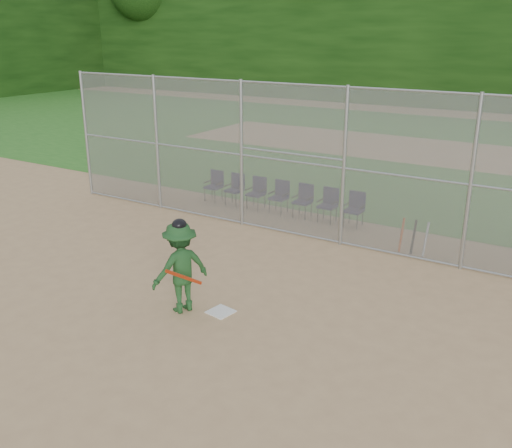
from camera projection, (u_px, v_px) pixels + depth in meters
The scene contains 15 objects.
ground at pixel (189, 313), 11.11m from camera, with size 100.00×100.00×0.00m, color tan.
grass_strip at pixel (436, 152), 25.61m from camera, with size 100.00×100.00×0.00m, color #2A691F.
dirt_patch_far at pixel (436, 152), 25.61m from camera, with size 24.00×24.00×0.00m, color tan.
backstop_fence at pixel (307, 161), 14.47m from camera, with size 16.09×0.09×4.00m.
treeline at pixel (461, 23), 25.44m from camera, with size 81.00×60.00×11.00m.
home_plate at pixel (221, 312), 11.13m from camera, with size 0.45×0.45×0.02m, color white.
batter_at_plate at pixel (181, 267), 10.93m from camera, with size 1.10×1.44×1.90m.
spare_bats at pixel (413, 237), 13.95m from camera, with size 0.66×0.34×0.84m.
chair_0 at pixel (213, 186), 18.19m from camera, with size 0.54×0.52×0.96m, color black, non-canonical shape.
chair_1 at pixel (234, 190), 17.79m from camera, with size 0.54×0.52×0.96m, color black, non-canonical shape.
chair_2 at pixel (256, 193), 17.40m from camera, with size 0.54×0.52×0.96m, color black, non-canonical shape.
chair_3 at pixel (279, 197), 17.00m from camera, with size 0.54×0.52×0.96m, color black, non-canonical shape.
chair_4 at pixel (302, 201), 16.61m from camera, with size 0.54×0.52×0.96m, color black, non-canonical shape.
chair_5 at pixel (327, 205), 16.21m from camera, with size 0.54×0.52×0.96m, color black, non-canonical shape.
chair_6 at pixel (354, 210), 15.82m from camera, with size 0.54×0.52×0.96m, color black, non-canonical shape.
Camera 1 is at (6.32, -7.79, 5.25)m, focal length 40.00 mm.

